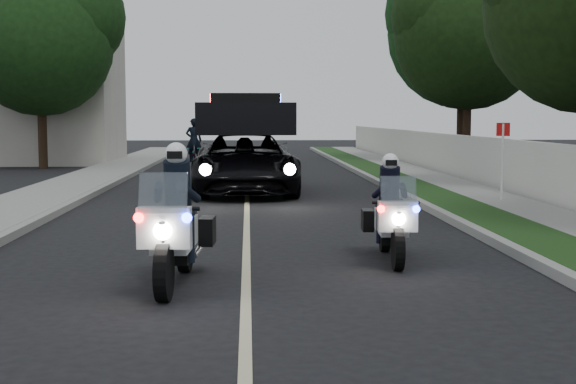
# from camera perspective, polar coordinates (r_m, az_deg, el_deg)

# --- Properties ---
(ground) EXTENTS (120.00, 120.00, 0.00)m
(ground) POSITION_cam_1_polar(r_m,az_deg,el_deg) (10.93, -3.03, -5.71)
(ground) COLOR black
(ground) RESTS_ON ground
(curb_right) EXTENTS (0.20, 60.00, 0.15)m
(curb_right) POSITION_cam_1_polar(r_m,az_deg,el_deg) (21.22, 8.16, -0.11)
(curb_right) COLOR gray
(curb_right) RESTS_ON ground
(grass_verge) EXTENTS (1.20, 60.00, 0.16)m
(grass_verge) POSITION_cam_1_polar(r_m,az_deg,el_deg) (21.37, 10.01, -0.09)
(grass_verge) COLOR #193814
(grass_verge) RESTS_ON ground
(sidewalk_right) EXTENTS (1.40, 60.00, 0.16)m
(sidewalk_right) POSITION_cam_1_polar(r_m,az_deg,el_deg) (21.69, 13.36, -0.07)
(sidewalk_right) COLOR gray
(sidewalk_right) RESTS_ON ground
(property_wall) EXTENTS (0.22, 60.00, 1.50)m
(property_wall) POSITION_cam_1_polar(r_m,az_deg,el_deg) (21.94, 15.90, 1.69)
(property_wall) COLOR beige
(property_wall) RESTS_ON ground
(curb_left) EXTENTS (0.20, 60.00, 0.15)m
(curb_left) POSITION_cam_1_polar(r_m,az_deg,el_deg) (21.23, -14.11, -0.21)
(curb_left) COLOR gray
(curb_left) RESTS_ON ground
(sidewalk_left) EXTENTS (2.00, 60.00, 0.16)m
(sidewalk_left) POSITION_cam_1_polar(r_m,az_deg,el_deg) (21.47, -16.99, -0.22)
(sidewalk_left) COLOR gray
(sidewalk_left) RESTS_ON ground
(building_far) EXTENTS (8.00, 6.00, 7.00)m
(building_far) POSITION_cam_1_polar(r_m,az_deg,el_deg) (38.10, -18.32, 7.28)
(building_far) COLOR #A8A396
(building_far) RESTS_ON ground
(lane_marking) EXTENTS (0.12, 50.00, 0.01)m
(lane_marking) POSITION_cam_1_polar(r_m,az_deg,el_deg) (20.83, -2.97, -0.36)
(lane_marking) COLOR #BFB78C
(lane_marking) RESTS_ON ground
(police_moto_left) EXTENTS (0.87, 2.16, 1.80)m
(police_moto_left) POSITION_cam_1_polar(r_m,az_deg,el_deg) (10.15, -8.07, -6.64)
(police_moto_left) COLOR silver
(police_moto_left) RESTS_ON ground
(police_moto_right) EXTENTS (0.75, 1.89, 1.58)m
(police_moto_right) POSITION_cam_1_polar(r_m,az_deg,el_deg) (11.83, 7.39, -4.89)
(police_moto_right) COLOR silver
(police_moto_right) RESTS_ON ground
(police_suv) EXTENTS (2.90, 6.06, 2.92)m
(police_suv) POSITION_cam_1_polar(r_m,az_deg,el_deg) (21.99, -3.10, -0.06)
(police_suv) COLOR black
(police_suv) RESTS_ON ground
(bicycle) EXTENTS (0.56, 1.56, 0.81)m
(bicycle) POSITION_cam_1_polar(r_m,az_deg,el_deg) (33.62, -6.79, 1.83)
(bicycle) COLOR black
(bicycle) RESTS_ON ground
(cyclist) EXTENTS (0.69, 0.49, 1.84)m
(cyclist) POSITION_cam_1_polar(r_m,az_deg,el_deg) (33.62, -6.79, 1.83)
(cyclist) COLOR black
(cyclist) RESTS_ON ground
(sign_post) EXTENTS (0.40, 0.40, 2.04)m
(sign_post) POSITION_cam_1_polar(r_m,az_deg,el_deg) (19.31, 15.12, -1.01)
(sign_post) COLOR #BC0F0D
(sign_post) RESTS_ON ground
(tree_right_d) EXTENTS (8.54, 8.54, 11.52)m
(tree_right_d) POSITION_cam_1_polar(r_m,az_deg,el_deg) (37.63, 12.29, 2.13)
(tree_right_d) COLOR #143E15
(tree_right_d) RESTS_ON ground
(tree_right_e) EXTENTS (7.09, 7.09, 11.11)m
(tree_right_e) POSITION_cam_1_polar(r_m,az_deg,el_deg) (36.27, 12.72, 1.99)
(tree_right_e) COLOR black
(tree_right_e) RESTS_ON ground
(tree_left_near) EXTENTS (6.26, 6.26, 9.88)m
(tree_left_near) POSITION_cam_1_polar(r_m,az_deg,el_deg) (33.72, -17.21, 1.63)
(tree_left_near) COLOR #163612
(tree_left_near) RESTS_ON ground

